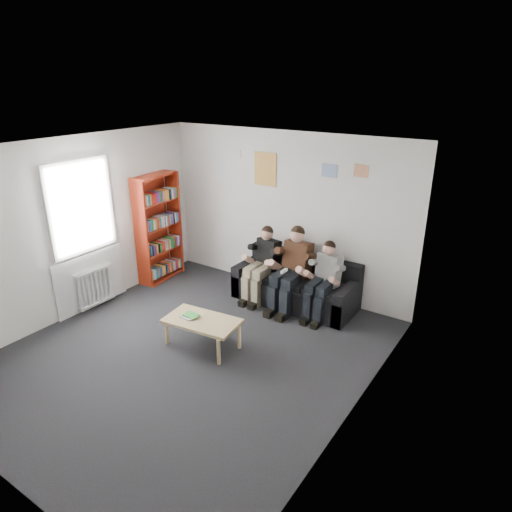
% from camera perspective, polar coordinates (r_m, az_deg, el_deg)
% --- Properties ---
extents(room_shell, '(5.00, 5.00, 5.00)m').
position_cam_1_polar(room_shell, '(5.71, -9.03, -0.63)').
color(room_shell, black).
rests_on(room_shell, ground).
extents(sofa, '(1.99, 0.81, 0.77)m').
position_cam_1_polar(sofa, '(7.49, 5.03, -3.84)').
color(sofa, black).
rests_on(sofa, ground).
extents(bookshelf, '(0.29, 0.87, 1.92)m').
position_cam_1_polar(bookshelf, '(8.29, -12.06, 3.43)').
color(bookshelf, maroon).
rests_on(bookshelf, ground).
extents(coffee_table, '(1.01, 0.56, 0.40)m').
position_cam_1_polar(coffee_table, '(6.31, -6.75, -8.30)').
color(coffee_table, tan).
rests_on(coffee_table, ground).
extents(game_cases, '(0.23, 0.18, 0.03)m').
position_cam_1_polar(game_cases, '(6.36, -8.31, -7.41)').
color(game_cases, silver).
rests_on(game_cases, coffee_table).
extents(person_left, '(0.38, 0.81, 1.22)m').
position_cam_1_polar(person_left, '(7.46, 0.69, -1.07)').
color(person_left, black).
rests_on(person_left, sofa).
extents(person_middle, '(0.43, 0.91, 1.32)m').
position_cam_1_polar(person_middle, '(7.18, 4.38, -1.75)').
color(person_middle, '#512E1B').
rests_on(person_middle, sofa).
extents(person_right, '(0.36, 0.77, 1.19)m').
position_cam_1_polar(person_right, '(6.98, 8.36, -3.10)').
color(person_right, white).
rests_on(person_right, sofa).
extents(radiator, '(0.10, 0.64, 0.60)m').
position_cam_1_polar(radiator, '(7.73, -19.49, -3.64)').
color(radiator, white).
rests_on(radiator, ground).
extents(window, '(0.05, 1.30, 2.36)m').
position_cam_1_polar(window, '(7.53, -20.47, 1.18)').
color(window, white).
rests_on(window, room_shell).
extents(poster_large, '(0.42, 0.01, 0.55)m').
position_cam_1_polar(poster_large, '(7.64, 1.17, 10.80)').
color(poster_large, '#D3C34A').
rests_on(poster_large, room_shell).
extents(poster_blue, '(0.25, 0.01, 0.20)m').
position_cam_1_polar(poster_blue, '(7.08, 9.17, 10.49)').
color(poster_blue, '#3E7ED3').
rests_on(poster_blue, room_shell).
extents(poster_pink, '(0.22, 0.01, 0.18)m').
position_cam_1_polar(poster_pink, '(6.89, 13.01, 10.32)').
color(poster_pink, '#BE3B77').
rests_on(poster_pink, room_shell).
extents(poster_sign, '(0.20, 0.01, 0.14)m').
position_cam_1_polar(poster_sign, '(7.94, -2.56, 12.66)').
color(poster_sign, white).
rests_on(poster_sign, room_shell).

